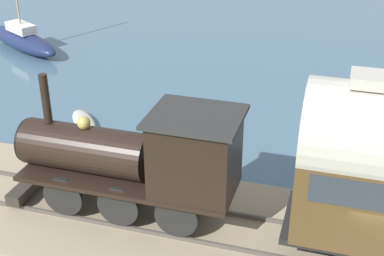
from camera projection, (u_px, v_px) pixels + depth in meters
steam_locomotive at (141, 155)px, 14.04m from camera, size 2.04×6.48×3.79m
sailboat_navy at (23, 40)px, 28.77m from camera, size 4.31×6.21×5.87m
rowboat_off_pier at (84, 122)px, 20.76m from camera, size 2.23×2.05×0.31m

